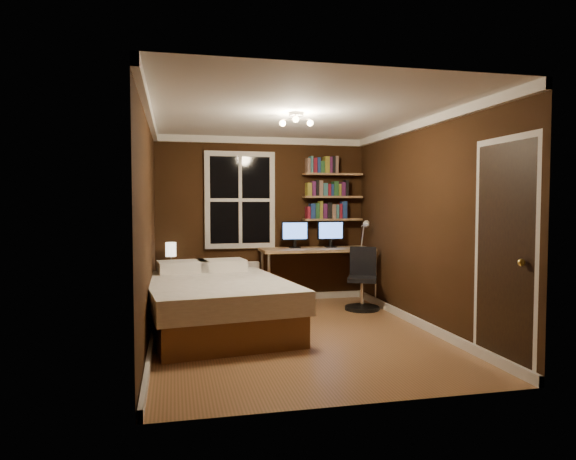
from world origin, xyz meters
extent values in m
plane|color=brown|center=(0.00, 0.00, 0.00)|extent=(4.20, 4.20, 0.00)
cube|color=black|center=(0.00, 2.10, 1.25)|extent=(3.20, 0.04, 2.50)
cube|color=black|center=(-1.60, 0.00, 1.25)|extent=(0.04, 4.20, 2.50)
cube|color=black|center=(1.60, 0.00, 1.25)|extent=(0.04, 4.20, 2.50)
cube|color=white|center=(0.00, 0.00, 2.50)|extent=(3.20, 4.20, 0.02)
cube|color=silver|center=(-0.35, 2.06, 1.55)|extent=(1.06, 0.06, 1.46)
sphere|color=gold|center=(1.55, -1.85, 1.00)|extent=(0.06, 0.06, 0.06)
cube|color=#9A6E4A|center=(1.08, 1.98, 1.25)|extent=(0.92, 0.22, 0.03)
cube|color=#9A6E4A|center=(1.08, 1.98, 1.60)|extent=(0.92, 0.22, 0.03)
cube|color=#9A6E4A|center=(1.08, 1.98, 1.95)|extent=(0.92, 0.22, 0.03)
cube|color=brown|center=(-0.86, 0.36, 0.17)|extent=(1.78, 2.33, 0.34)
cube|color=silver|center=(-0.86, 0.36, 0.47)|extent=(1.87, 2.40, 0.26)
cube|color=white|center=(-1.23, 1.15, 0.67)|extent=(0.67, 0.51, 0.15)
cube|color=white|center=(-0.72, 1.22, 0.67)|extent=(0.67, 0.51, 0.15)
cube|color=brown|center=(-1.38, 1.85, 0.25)|extent=(0.42, 0.42, 0.51)
cube|color=silver|center=(-0.29, 1.99, 0.31)|extent=(0.41, 0.14, 0.62)
cube|color=#9A6E4A|center=(0.79, 1.75, 0.81)|extent=(1.74, 0.65, 0.04)
cylinder|color=beige|center=(-0.02, 1.47, 0.39)|extent=(0.04, 0.04, 0.78)
cylinder|color=beige|center=(1.61, 1.47, 0.39)|extent=(0.04, 0.04, 0.78)
cylinder|color=beige|center=(-0.02, 2.04, 0.39)|extent=(0.04, 0.04, 0.78)
cylinder|color=beige|center=(1.61, 2.04, 0.39)|extent=(0.04, 0.04, 0.78)
cylinder|color=black|center=(1.25, 1.11, 0.03)|extent=(0.48, 0.48, 0.05)
cylinder|color=silver|center=(1.25, 1.11, 0.23)|extent=(0.05, 0.05, 0.35)
cube|color=black|center=(1.25, 1.11, 0.43)|extent=(0.52, 0.52, 0.06)
cube|color=black|center=(1.32, 1.27, 0.67)|extent=(0.36, 0.19, 0.41)
camera|label=1|loc=(-1.33, -5.65, 1.50)|focal=32.00mm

